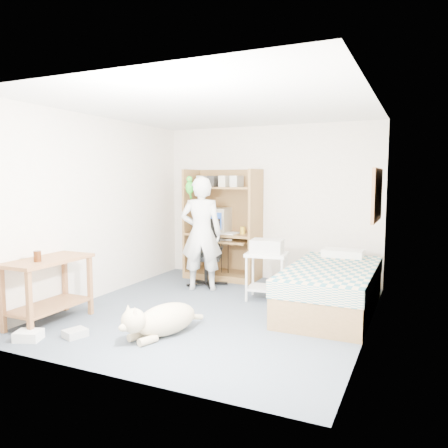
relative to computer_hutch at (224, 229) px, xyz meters
The scene contains 21 objects.
floor 2.05m from the computer_hutch, 68.06° to the right, with size 4.00×4.00×0.00m, color #414A58.
wall_back 0.86m from the computer_hutch, 20.54° to the left, with size 3.60×0.02×2.50m, color silver.
wall_right 3.07m from the computer_hutch, 34.80° to the right, with size 0.02×4.00×2.50m, color silver.
wall_left 2.10m from the computer_hutch, 122.33° to the right, with size 0.02×4.00×2.50m, color silver.
ceiling 2.52m from the computer_hutch, 68.06° to the right, with size 3.60×4.00×0.02m, color white.
computer_hutch is the anchor object (origin of this frame).
bed 2.35m from the computer_hutch, 29.29° to the right, with size 1.02×2.02×0.66m.
side_desk 3.08m from the computer_hutch, 106.14° to the right, with size 0.50×1.00×0.75m.
corkboard 2.69m from the computer_hutch, 18.72° to the right, with size 0.04×0.94×0.66m.
office_chair 0.72m from the computer_hutch, 94.36° to the right, with size 0.58×0.59×1.01m.
person 0.85m from the computer_hutch, 88.17° to the right, with size 0.61×0.40×1.68m, color silver.
parrot 1.12m from the computer_hutch, 101.49° to the right, with size 0.12×0.21×0.34m.
dog 2.88m from the computer_hutch, 78.81° to the right, with size 0.58×1.04×0.41m.
printer_cart 1.52m from the computer_hutch, 41.86° to the right, with size 0.59×0.49×0.65m.
printer 1.47m from the computer_hutch, 41.86° to the right, with size 0.42×0.32×0.18m, color #B2B2AD.
crt_monitor 0.20m from the computer_hutch, behind, with size 0.45×0.47×0.39m.
keyboard 0.22m from the computer_hutch, 89.62° to the right, with size 0.45×0.16×0.03m, color beige.
pencil_cup 0.39m from the computer_hutch, 13.08° to the right, with size 0.08×0.08×0.12m, color gold.
drink_glass 3.22m from the computer_hutch, 104.37° to the right, with size 0.08×0.08×0.12m, color #3C1B09.
floor_box_a 3.58m from the computer_hutch, 100.32° to the right, with size 0.25×0.20×0.10m, color white.
floor_box_b 3.27m from the computer_hutch, 94.73° to the right, with size 0.18×0.22×0.08m, color #B2B2AD.
Camera 1 is at (2.30, -4.79, 1.66)m, focal length 35.00 mm.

